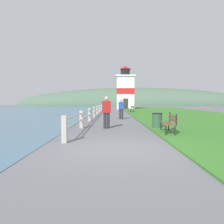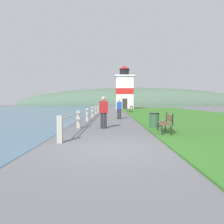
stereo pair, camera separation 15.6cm
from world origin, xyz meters
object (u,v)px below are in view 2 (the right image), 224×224
(park_bench_near, at_px, (167,122))
(park_bench_midway, at_px, (131,108))
(lighthouse, at_px, (125,90))
(trash_bin, at_px, (155,121))
(person_by_railing, at_px, (120,108))
(person_strolling, at_px, (104,111))

(park_bench_near, bearing_deg, park_bench_midway, -84.63)
(lighthouse, relative_size, trash_bin, 9.84)
(park_bench_near, relative_size, lighthouse, 0.20)
(park_bench_midway, height_order, trash_bin, park_bench_midway)
(park_bench_midway, xyz_separation_m, trash_bin, (-0.17, -17.36, -0.11))
(park_bench_near, relative_size, trash_bin, 2.00)
(park_bench_near, height_order, person_by_railing, person_by_railing)
(park_bench_near, distance_m, lighthouse, 32.28)
(person_by_railing, bearing_deg, park_bench_near, -172.83)
(park_bench_near, height_order, person_strolling, person_strolling)
(park_bench_midway, distance_m, person_by_railing, 11.22)
(person_strolling, xyz_separation_m, person_by_railing, (1.05, 6.24, -0.03))
(park_bench_midway, relative_size, lighthouse, 0.21)
(lighthouse, distance_m, person_strolling, 30.46)
(person_strolling, bearing_deg, park_bench_midway, -30.11)
(lighthouse, distance_m, trash_bin, 30.44)
(trash_bin, bearing_deg, park_bench_near, -84.94)
(lighthouse, bearing_deg, park_bench_midway, -89.73)
(person_by_railing, relative_size, trash_bin, 1.98)
(lighthouse, bearing_deg, person_by_railing, -94.22)
(person_by_railing, bearing_deg, lighthouse, -9.65)
(park_bench_near, relative_size, person_strolling, 0.97)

